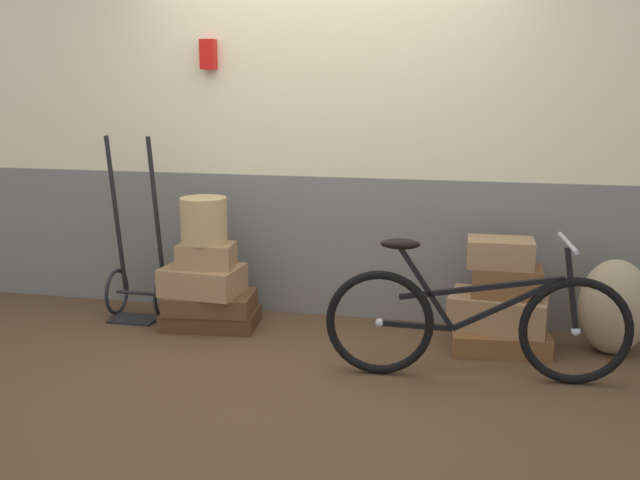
{
  "coord_description": "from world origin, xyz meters",
  "views": [
    {
      "loc": [
        1.04,
        -4.13,
        1.64
      ],
      "look_at": [
        0.06,
        0.24,
        0.66
      ],
      "focal_mm": 41.11,
      "sensor_mm": 36.0,
      "label": 1
    }
  ],
  "objects_px": {
    "suitcase_4": "(499,339)",
    "bicycle": "(475,322)",
    "luggage_trolley": "(139,278)",
    "suitcase_3": "(206,255)",
    "suitcase_5": "(498,311)",
    "suitcase_6": "(507,281)",
    "suitcase_7": "(500,253)",
    "wicker_basket": "(204,220)",
    "burlap_sack": "(614,307)",
    "suitcase_0": "(211,318)",
    "suitcase_1": "(210,302)",
    "suitcase_2": "(203,280)"
  },
  "relations": [
    {
      "from": "suitcase_0",
      "to": "burlap_sack",
      "type": "relative_size",
      "value": 1.07
    },
    {
      "from": "luggage_trolley",
      "to": "bicycle",
      "type": "xyz_separation_m",
      "value": [
        2.32,
        -0.62,
        0.05
      ]
    },
    {
      "from": "suitcase_1",
      "to": "burlap_sack",
      "type": "xyz_separation_m",
      "value": [
        2.57,
        0.07,
        0.12
      ]
    },
    {
      "from": "suitcase_1",
      "to": "wicker_basket",
      "type": "relative_size",
      "value": 1.87
    },
    {
      "from": "wicker_basket",
      "to": "burlap_sack",
      "type": "bearing_deg",
      "value": 1.41
    },
    {
      "from": "suitcase_2",
      "to": "luggage_trolley",
      "type": "bearing_deg",
      "value": 172.12
    },
    {
      "from": "suitcase_3",
      "to": "suitcase_4",
      "type": "xyz_separation_m",
      "value": [
        1.91,
        0.0,
        -0.44
      ]
    },
    {
      "from": "wicker_basket",
      "to": "luggage_trolley",
      "type": "distance_m",
      "value": 0.71
    },
    {
      "from": "suitcase_0",
      "to": "suitcase_7",
      "type": "bearing_deg",
      "value": -5.37
    },
    {
      "from": "suitcase_2",
      "to": "suitcase_6",
      "type": "xyz_separation_m",
      "value": [
        1.98,
        0.04,
        0.1
      ]
    },
    {
      "from": "suitcase_3",
      "to": "suitcase_5",
      "type": "distance_m",
      "value": 1.92
    },
    {
      "from": "suitcase_3",
      "to": "wicker_basket",
      "type": "xyz_separation_m",
      "value": [
        -0.02,
        0.02,
        0.23
      ]
    },
    {
      "from": "suitcase_4",
      "to": "suitcase_7",
      "type": "height_order",
      "value": "suitcase_7"
    },
    {
      "from": "suitcase_4",
      "to": "bicycle",
      "type": "bearing_deg",
      "value": -112.67
    },
    {
      "from": "suitcase_5",
      "to": "wicker_basket",
      "type": "height_order",
      "value": "wicker_basket"
    },
    {
      "from": "luggage_trolley",
      "to": "burlap_sack",
      "type": "height_order",
      "value": "luggage_trolley"
    },
    {
      "from": "suitcase_1",
      "to": "suitcase_3",
      "type": "distance_m",
      "value": 0.33
    },
    {
      "from": "suitcase_3",
      "to": "suitcase_5",
      "type": "height_order",
      "value": "suitcase_3"
    },
    {
      "from": "suitcase_3",
      "to": "suitcase_5",
      "type": "bearing_deg",
      "value": -3.83
    },
    {
      "from": "suitcase_4",
      "to": "wicker_basket",
      "type": "bearing_deg",
      "value": 173.74
    },
    {
      "from": "burlap_sack",
      "to": "suitcase_2",
      "type": "bearing_deg",
      "value": -178.27
    },
    {
      "from": "suitcase_7",
      "to": "burlap_sack",
      "type": "bearing_deg",
      "value": 1.66
    },
    {
      "from": "suitcase_2",
      "to": "burlap_sack",
      "type": "xyz_separation_m",
      "value": [
        2.62,
        0.08,
        -0.03
      ]
    },
    {
      "from": "suitcase_3",
      "to": "luggage_trolley",
      "type": "xyz_separation_m",
      "value": [
        -0.56,
        0.12,
        -0.22
      ]
    },
    {
      "from": "burlap_sack",
      "to": "suitcase_1",
      "type": "bearing_deg",
      "value": -178.49
    },
    {
      "from": "suitcase_0",
      "to": "bicycle",
      "type": "xyz_separation_m",
      "value": [
        1.76,
        -0.53,
        0.27
      ]
    },
    {
      "from": "suitcase_2",
      "to": "suitcase_4",
      "type": "height_order",
      "value": "suitcase_2"
    },
    {
      "from": "suitcase_3",
      "to": "suitcase_6",
      "type": "distance_m",
      "value": 1.94
    },
    {
      "from": "suitcase_3",
      "to": "suitcase_6",
      "type": "bearing_deg",
      "value": -3.94
    },
    {
      "from": "suitcase_1",
      "to": "luggage_trolley",
      "type": "bearing_deg",
      "value": 163.73
    },
    {
      "from": "suitcase_3",
      "to": "suitcase_6",
      "type": "relative_size",
      "value": 0.88
    },
    {
      "from": "suitcase_5",
      "to": "suitcase_6",
      "type": "relative_size",
      "value": 1.41
    },
    {
      "from": "suitcase_6",
      "to": "suitcase_2",
      "type": "bearing_deg",
      "value": -178.14
    },
    {
      "from": "suitcase_0",
      "to": "suitcase_2",
      "type": "xyz_separation_m",
      "value": [
        -0.04,
        -0.02,
        0.27
      ]
    },
    {
      "from": "suitcase_0",
      "to": "luggage_trolley",
      "type": "distance_m",
      "value": 0.62
    },
    {
      "from": "wicker_basket",
      "to": "burlap_sack",
      "type": "distance_m",
      "value": 2.64
    },
    {
      "from": "suitcase_0",
      "to": "suitcase_5",
      "type": "distance_m",
      "value": 1.9
    },
    {
      "from": "suitcase_2",
      "to": "suitcase_1",
      "type": "bearing_deg",
      "value": 17.99
    },
    {
      "from": "suitcase_6",
      "to": "bicycle",
      "type": "distance_m",
      "value": 0.59
    },
    {
      "from": "luggage_trolley",
      "to": "bicycle",
      "type": "distance_m",
      "value": 2.4
    },
    {
      "from": "burlap_sack",
      "to": "suitcase_3",
      "type": "bearing_deg",
      "value": -178.08
    },
    {
      "from": "suitcase_5",
      "to": "wicker_basket",
      "type": "xyz_separation_m",
      "value": [
        -1.92,
        -0.03,
        0.5
      ]
    },
    {
      "from": "wicker_basket",
      "to": "suitcase_2",
      "type": "bearing_deg",
      "value": -136.08
    },
    {
      "from": "suitcase_1",
      "to": "bicycle",
      "type": "distance_m",
      "value": 1.83
    },
    {
      "from": "bicycle",
      "to": "suitcase_7",
      "type": "bearing_deg",
      "value": 76.44
    },
    {
      "from": "suitcase_6",
      "to": "suitcase_7",
      "type": "xyz_separation_m",
      "value": [
        -0.05,
        0.0,
        0.18
      ]
    },
    {
      "from": "suitcase_4",
      "to": "burlap_sack",
      "type": "distance_m",
      "value": 0.71
    },
    {
      "from": "suitcase_0",
      "to": "suitcase_4",
      "type": "xyz_separation_m",
      "value": [
        1.91,
        -0.03,
        0.01
      ]
    },
    {
      "from": "suitcase_0",
      "to": "wicker_basket",
      "type": "xyz_separation_m",
      "value": [
        -0.02,
        -0.01,
        0.68
      ]
    },
    {
      "from": "suitcase_5",
      "to": "suitcase_1",
      "type": "bearing_deg",
      "value": -172.19
    }
  ]
}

